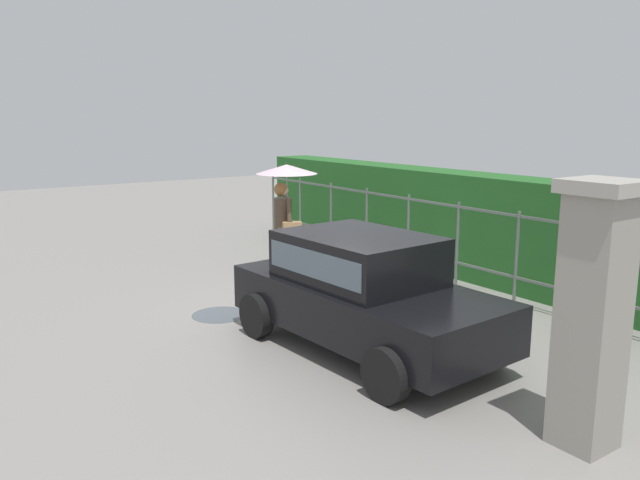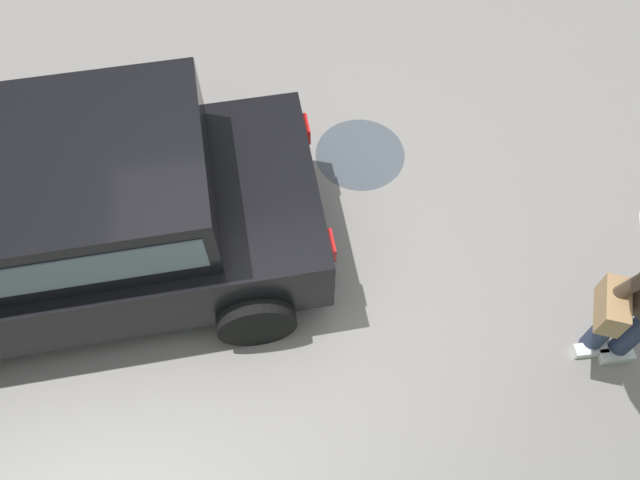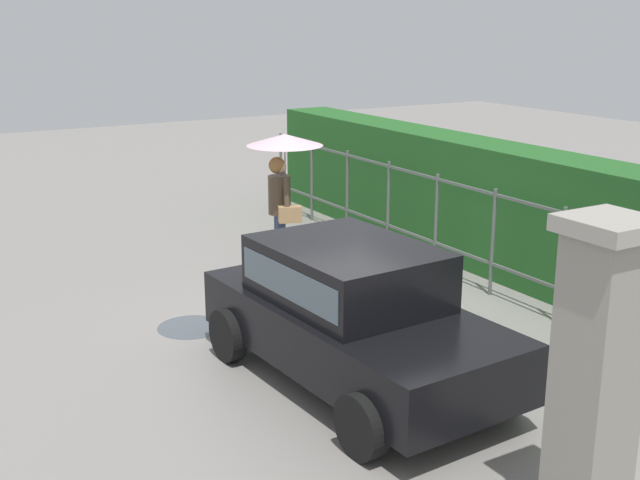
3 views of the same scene
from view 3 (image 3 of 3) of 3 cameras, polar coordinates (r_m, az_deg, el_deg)
ground_plane at (r=10.16m, az=0.72°, el=-6.11°), size 40.00×40.00×0.00m
car at (r=8.44m, az=2.25°, el=-4.88°), size 3.81×2.02×1.48m
pedestrian at (r=12.12m, az=-2.62°, el=5.16°), size 1.14×1.14×2.05m
gate_pillar at (r=6.25m, az=18.85°, el=-9.01°), size 0.60×0.60×2.42m
fence_section at (r=11.73m, az=10.05°, el=0.88°), size 11.13×0.05×1.50m
hedge_row at (r=12.27m, az=13.18°, el=1.95°), size 12.08×0.90×1.90m
puddle_near at (r=10.27m, az=-9.08°, el=-6.06°), size 0.83×0.83×0.00m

